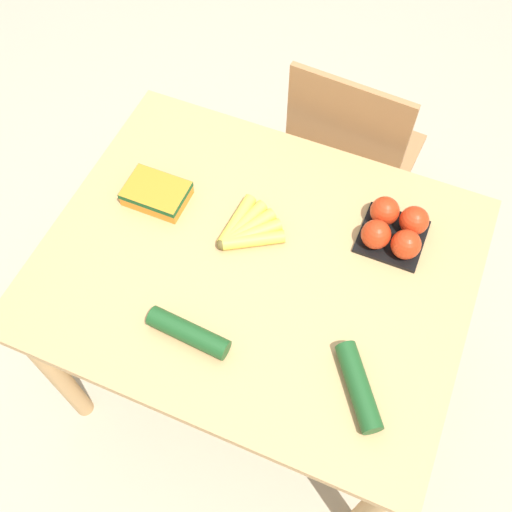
% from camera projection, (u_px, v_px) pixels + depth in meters
% --- Properties ---
extents(ground_plane, '(12.00, 12.00, 0.00)m').
position_uv_depth(ground_plane, '(256.00, 364.00, 2.23)').
color(ground_plane, '#B7A88E').
extents(dining_table, '(1.12, 0.90, 0.76)m').
position_uv_depth(dining_table, '(256.00, 282.00, 1.68)').
color(dining_table, tan).
rests_on(dining_table, ground_plane).
extents(chair, '(0.45, 0.43, 0.93)m').
position_uv_depth(chair, '(349.00, 160.00, 2.12)').
color(chair, '#A87547').
rests_on(chair, ground_plane).
extents(banana_bunch, '(0.17, 0.18, 0.04)m').
position_uv_depth(banana_bunch, '(246.00, 230.00, 1.61)').
color(banana_bunch, brown).
rests_on(banana_bunch, dining_table).
extents(tomato_pack, '(0.17, 0.17, 0.09)m').
position_uv_depth(tomato_pack, '(395.00, 229.00, 1.58)').
color(tomato_pack, black).
rests_on(tomato_pack, dining_table).
extents(carrot_bag, '(0.17, 0.12, 0.05)m').
position_uv_depth(carrot_bag, '(156.00, 193.00, 1.66)').
color(carrot_bag, orange).
rests_on(carrot_bag, dining_table).
extents(cucumber_near, '(0.21, 0.07, 0.05)m').
position_uv_depth(cucumber_near, '(188.00, 333.00, 1.45)').
color(cucumber_near, '#1E5123').
rests_on(cucumber_near, dining_table).
extents(cucumber_far, '(0.16, 0.20, 0.05)m').
position_uv_depth(cucumber_far, '(359.00, 387.00, 1.38)').
color(cucumber_far, '#1E5123').
rests_on(cucumber_far, dining_table).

